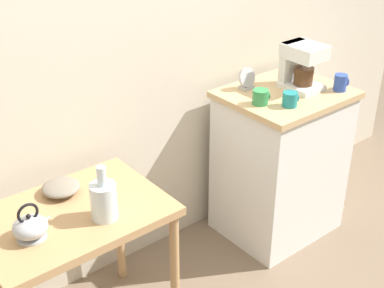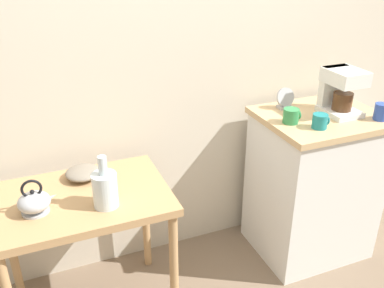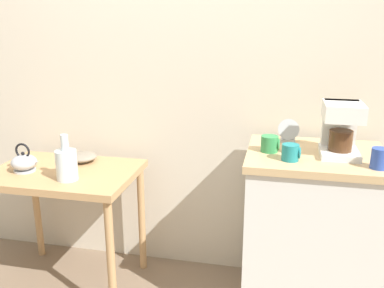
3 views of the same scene
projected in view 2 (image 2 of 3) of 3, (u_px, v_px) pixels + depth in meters
The scene contains 12 objects.
ground_plane at pixel (208, 283), 2.50m from camera, with size 8.00×8.00×0.00m, color #7A6651.
back_wall at pixel (193, 27), 2.32m from camera, with size 4.40×0.10×2.80m, color beige.
wooden_table at pixel (83, 213), 2.04m from camera, with size 0.82×0.57×0.74m.
kitchen_counter at pixel (312, 184), 2.61m from camera, with size 0.69×0.57×0.93m.
bowl_stoneware at pixel (83, 173), 2.13m from camera, with size 0.17×0.17×0.06m.
teakettle at pixel (35, 202), 1.86m from camera, with size 0.17×0.14×0.17m.
glass_carafe_vase at pixel (105, 189), 1.89m from camera, with size 0.11×0.11×0.25m.
coffee_maker at pixel (340, 89), 2.38m from camera, with size 0.18×0.22×0.26m.
mug_blue at pixel (381, 112), 2.33m from camera, with size 0.08×0.07×0.09m.
mug_tall_green at pixel (291, 116), 2.29m from camera, with size 0.09×0.09×0.08m.
mug_dark_teal at pixel (320, 121), 2.23m from camera, with size 0.09×0.08×0.08m.
table_clock at pixel (285, 99), 2.48m from camera, with size 0.11×0.06×0.13m.
Camera 2 is at (-0.80, -1.72, 1.83)m, focal length 39.54 mm.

